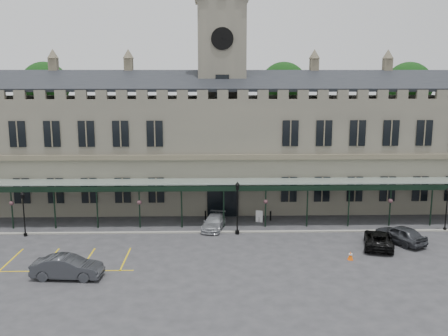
{
  "coord_description": "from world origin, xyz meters",
  "views": [
    {
      "loc": [
        -1.07,
        -38.75,
        14.42
      ],
      "look_at": [
        0.0,
        6.0,
        6.0
      ],
      "focal_mm": 40.0,
      "sensor_mm": 36.0,
      "label": 1
    }
  ],
  "objects_px": {
    "car_van": "(379,239)",
    "traffic_cone": "(350,256)",
    "lamp_post_left": "(24,210)",
    "car_right_a": "(400,234)",
    "station_building": "(222,147)",
    "lamp_post_mid": "(237,203)",
    "car_taxi": "(214,222)",
    "car_left_b": "(67,267)",
    "clock_tower": "(222,87)",
    "sign_board": "(259,216)",
    "lamp_post_right": "(447,205)"
  },
  "relations": [
    {
      "from": "lamp_post_mid",
      "to": "sign_board",
      "type": "distance_m",
      "value": 4.99
    },
    {
      "from": "clock_tower",
      "to": "car_van",
      "type": "bearing_deg",
      "value": -48.54
    },
    {
      "from": "car_right_a",
      "to": "car_left_b",
      "type": "bearing_deg",
      "value": -14.49
    },
    {
      "from": "lamp_post_mid",
      "to": "car_right_a",
      "type": "distance_m",
      "value": 14.45
    },
    {
      "from": "sign_board",
      "to": "car_left_b",
      "type": "distance_m",
      "value": 20.2
    },
    {
      "from": "car_van",
      "to": "clock_tower",
      "type": "bearing_deg",
      "value": -32.11
    },
    {
      "from": "station_building",
      "to": "car_left_b",
      "type": "distance_m",
      "value": 24.27
    },
    {
      "from": "car_left_b",
      "to": "car_right_a",
      "type": "distance_m",
      "value": 27.59
    },
    {
      "from": "lamp_post_mid",
      "to": "car_taxi",
      "type": "xyz_separation_m",
      "value": [
        -2.14,
        1.63,
        -2.28
      ]
    },
    {
      "from": "traffic_cone",
      "to": "lamp_post_right",
      "type": "bearing_deg",
      "value": 33.43
    },
    {
      "from": "station_building",
      "to": "lamp_post_left",
      "type": "relative_size",
      "value": 14.47
    },
    {
      "from": "lamp_post_right",
      "to": "car_right_a",
      "type": "bearing_deg",
      "value": -148.61
    },
    {
      "from": "lamp_post_left",
      "to": "car_right_a",
      "type": "distance_m",
      "value": 33.39
    },
    {
      "from": "lamp_post_right",
      "to": "car_left_b",
      "type": "relative_size",
      "value": 0.83
    },
    {
      "from": "car_taxi",
      "to": "car_right_a",
      "type": "distance_m",
      "value": 16.75
    },
    {
      "from": "lamp_post_left",
      "to": "car_left_b",
      "type": "distance_m",
      "value": 11.76
    },
    {
      "from": "clock_tower",
      "to": "traffic_cone",
      "type": "height_order",
      "value": "clock_tower"
    },
    {
      "from": "car_van",
      "to": "traffic_cone",
      "type": "bearing_deg",
      "value": 58.67
    },
    {
      "from": "lamp_post_mid",
      "to": "lamp_post_right",
      "type": "distance_m",
      "value": 19.53
    },
    {
      "from": "lamp_post_left",
      "to": "car_left_b",
      "type": "bearing_deg",
      "value": -55.85
    },
    {
      "from": "lamp_post_mid",
      "to": "traffic_cone",
      "type": "relative_size",
      "value": 7.04
    },
    {
      "from": "car_left_b",
      "to": "car_taxi",
      "type": "distance_m",
      "value": 15.52
    },
    {
      "from": "car_right_a",
      "to": "sign_board",
      "type": "bearing_deg",
      "value": -58.33
    },
    {
      "from": "car_taxi",
      "to": "lamp_post_left",
      "type": "bearing_deg",
      "value": -162.52
    },
    {
      "from": "sign_board",
      "to": "car_taxi",
      "type": "distance_m",
      "value": 4.96
    },
    {
      "from": "car_van",
      "to": "station_building",
      "type": "bearing_deg",
      "value": -31.94
    },
    {
      "from": "traffic_cone",
      "to": "sign_board",
      "type": "distance_m",
      "value": 12.12
    },
    {
      "from": "car_right_a",
      "to": "car_taxi",
      "type": "bearing_deg",
      "value": -44.44
    },
    {
      "from": "clock_tower",
      "to": "lamp_post_left",
      "type": "relative_size",
      "value": 5.98
    },
    {
      "from": "station_building",
      "to": "lamp_post_left",
      "type": "distance_m",
      "value": 21.49
    },
    {
      "from": "lamp_post_left",
      "to": "sign_board",
      "type": "bearing_deg",
      "value": 10.08
    },
    {
      "from": "car_left_b",
      "to": "car_taxi",
      "type": "bearing_deg",
      "value": -38.54
    },
    {
      "from": "clock_tower",
      "to": "sign_board",
      "type": "relative_size",
      "value": 20.94
    },
    {
      "from": "traffic_cone",
      "to": "car_van",
      "type": "xyz_separation_m",
      "value": [
        3.18,
        2.89,
        0.35
      ]
    },
    {
      "from": "car_left_b",
      "to": "car_van",
      "type": "relative_size",
      "value": 1.0
    },
    {
      "from": "lamp_post_right",
      "to": "car_van",
      "type": "distance_m",
      "value": 9.0
    },
    {
      "from": "lamp_post_left",
      "to": "car_van",
      "type": "distance_m",
      "value": 31.3
    },
    {
      "from": "lamp_post_right",
      "to": "car_taxi",
      "type": "relative_size",
      "value": 0.94
    },
    {
      "from": "lamp_post_left",
      "to": "car_right_a",
      "type": "relative_size",
      "value": 0.89
    },
    {
      "from": "traffic_cone",
      "to": "car_right_a",
      "type": "xyz_separation_m",
      "value": [
        5.39,
        3.83,
        0.45
      ]
    },
    {
      "from": "clock_tower",
      "to": "sign_board",
      "type": "xyz_separation_m",
      "value": [
        3.55,
        -7.23,
        -12.53
      ]
    },
    {
      "from": "clock_tower",
      "to": "lamp_post_mid",
      "type": "relative_size",
      "value": 5.03
    },
    {
      "from": "lamp_post_right",
      "to": "sign_board",
      "type": "height_order",
      "value": "lamp_post_right"
    },
    {
      "from": "lamp_post_left",
      "to": "car_van",
      "type": "bearing_deg",
      "value": -6.69
    },
    {
      "from": "lamp_post_mid",
      "to": "lamp_post_right",
      "type": "xyz_separation_m",
      "value": [
        19.51,
        0.54,
        -0.45
      ]
    },
    {
      "from": "sign_board",
      "to": "car_taxi",
      "type": "bearing_deg",
      "value": -137.43
    },
    {
      "from": "lamp_post_mid",
      "to": "car_van",
      "type": "xyz_separation_m",
      "value": [
        11.81,
        -3.76,
        -2.23
      ]
    },
    {
      "from": "lamp_post_mid",
      "to": "car_van",
      "type": "distance_m",
      "value": 12.59
    },
    {
      "from": "traffic_cone",
      "to": "car_van",
      "type": "bearing_deg",
      "value": 42.24
    },
    {
      "from": "station_building",
      "to": "lamp_post_left",
      "type": "bearing_deg",
      "value": -148.66
    }
  ]
}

